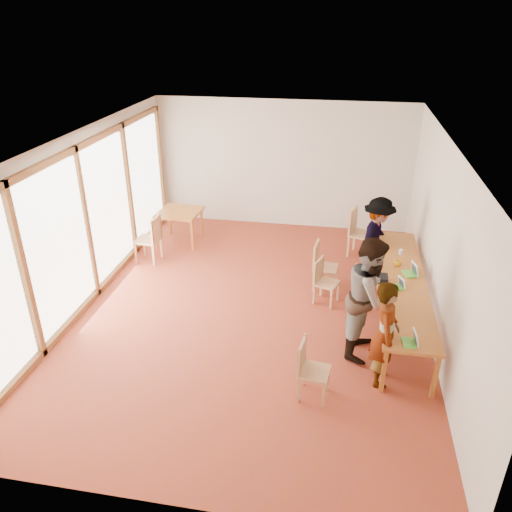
# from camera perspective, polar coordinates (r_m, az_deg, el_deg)

# --- Properties ---
(ground) EXTENTS (8.00, 8.00, 0.00)m
(ground) POSITION_cam_1_polar(r_m,az_deg,el_deg) (8.93, -0.43, -6.10)
(ground) COLOR maroon
(ground) RESTS_ON ground
(wall_back) EXTENTS (6.00, 0.10, 3.00)m
(wall_back) POSITION_cam_1_polar(r_m,az_deg,el_deg) (11.94, 3.10, 10.36)
(wall_back) COLOR beige
(wall_back) RESTS_ON ground
(wall_front) EXTENTS (6.00, 0.10, 3.00)m
(wall_front) POSITION_cam_1_polar(r_m,az_deg,el_deg) (4.93, -9.32, -15.99)
(wall_front) COLOR beige
(wall_front) RESTS_ON ground
(wall_right) EXTENTS (0.10, 8.00, 3.00)m
(wall_right) POSITION_cam_1_polar(r_m,az_deg,el_deg) (8.26, 20.47, 1.11)
(wall_right) COLOR beige
(wall_right) RESTS_ON ground
(window_wall) EXTENTS (0.10, 8.00, 3.00)m
(window_wall) POSITION_cam_1_polar(r_m,az_deg,el_deg) (9.19, -18.97, 3.90)
(window_wall) COLOR white
(window_wall) RESTS_ON ground
(ceiling) EXTENTS (6.00, 8.00, 0.04)m
(ceiling) POSITION_cam_1_polar(r_m,az_deg,el_deg) (7.73, -0.51, 13.12)
(ceiling) COLOR white
(ceiling) RESTS_ON wall_back
(communal_table) EXTENTS (0.80, 4.00, 0.75)m
(communal_table) POSITION_cam_1_polar(r_m,az_deg,el_deg) (8.68, 16.25, -2.89)
(communal_table) COLOR #B47128
(communal_table) RESTS_ON ground
(side_table) EXTENTS (0.90, 0.90, 0.75)m
(side_table) POSITION_cam_1_polar(r_m,az_deg,el_deg) (11.32, -8.72, 4.72)
(side_table) COLOR #B47128
(side_table) RESTS_ON ground
(chair_near) EXTENTS (0.45, 0.45, 0.46)m
(chair_near) POSITION_cam_1_polar(r_m,az_deg,el_deg) (6.88, 5.94, -12.12)
(chair_near) COLOR tan
(chair_near) RESTS_ON ground
(chair_mid) EXTENTS (0.49, 0.49, 0.44)m
(chair_mid) POSITION_cam_1_polar(r_m,az_deg,el_deg) (9.00, 7.61, -2.33)
(chair_mid) COLOR tan
(chair_mid) RESTS_ON ground
(chair_far) EXTENTS (0.48, 0.48, 0.49)m
(chair_far) POSITION_cam_1_polar(r_m,az_deg,el_deg) (9.39, 7.40, -0.58)
(chair_far) COLOR tan
(chair_far) RESTS_ON ground
(chair_empty) EXTENTS (0.60, 0.60, 0.55)m
(chair_empty) POSITION_cam_1_polar(r_m,az_deg,el_deg) (10.83, 11.49, 3.24)
(chair_empty) COLOR tan
(chair_empty) RESTS_ON ground
(chair_spare) EXTENTS (0.49, 0.49, 0.53)m
(chair_spare) POSITION_cam_1_polar(r_m,az_deg,el_deg) (10.55, -11.81, 2.43)
(chair_spare) COLOR tan
(chair_spare) RESTS_ON ground
(person_near) EXTENTS (0.39, 0.59, 1.60)m
(person_near) POSITION_cam_1_polar(r_m,az_deg,el_deg) (7.15, 14.54, -8.60)
(person_near) COLOR gray
(person_near) RESTS_ON ground
(person_mid) EXTENTS (0.90, 1.06, 1.91)m
(person_mid) POSITION_cam_1_polar(r_m,az_deg,el_deg) (7.62, 12.89, -4.64)
(person_mid) COLOR gray
(person_mid) RESTS_ON ground
(person_far) EXTENTS (0.94, 1.22, 1.65)m
(person_far) POSITION_cam_1_polar(r_m,az_deg,el_deg) (9.88, 13.65, 1.92)
(person_far) COLOR gray
(person_far) RESTS_ON ground
(laptop_near) EXTENTS (0.23, 0.26, 0.20)m
(laptop_near) POSITION_cam_1_polar(r_m,az_deg,el_deg) (7.11, 17.41, -9.17)
(laptop_near) COLOR #53BE36
(laptop_near) RESTS_ON communal_table
(laptop_mid) EXTENTS (0.25, 0.26, 0.18)m
(laptop_mid) POSITION_cam_1_polar(r_m,az_deg,el_deg) (8.39, 16.07, -3.19)
(laptop_mid) COLOR #53BE36
(laptop_mid) RESTS_ON communal_table
(laptop_far) EXTENTS (0.29, 0.30, 0.22)m
(laptop_far) POSITION_cam_1_polar(r_m,az_deg,el_deg) (8.85, 17.39, -1.69)
(laptop_far) COLOR #53BE36
(laptop_far) RESTS_ON communal_table
(yellow_mug) EXTENTS (0.15, 0.15, 0.10)m
(yellow_mug) POSITION_cam_1_polar(r_m,az_deg,el_deg) (9.08, 15.89, -0.81)
(yellow_mug) COLOR #E6A212
(yellow_mug) RESTS_ON communal_table
(green_bottle) EXTENTS (0.07, 0.07, 0.28)m
(green_bottle) POSITION_cam_1_polar(r_m,az_deg,el_deg) (8.91, 14.03, -0.44)
(green_bottle) COLOR #227A49
(green_bottle) RESTS_ON communal_table
(clear_glass) EXTENTS (0.07, 0.07, 0.09)m
(clear_glass) POSITION_cam_1_polar(r_m,az_deg,el_deg) (9.53, 16.20, 0.47)
(clear_glass) COLOR silver
(clear_glass) RESTS_ON communal_table
(condiment_cup) EXTENTS (0.08, 0.08, 0.06)m
(condiment_cup) POSITION_cam_1_polar(r_m,az_deg,el_deg) (9.13, 15.79, -0.76)
(condiment_cup) COLOR white
(condiment_cup) RESTS_ON communal_table
(pink_phone) EXTENTS (0.05, 0.10, 0.01)m
(pink_phone) POSITION_cam_1_polar(r_m,az_deg,el_deg) (9.04, 14.21, -1.02)
(pink_phone) COLOR #B93B57
(pink_phone) RESTS_ON communal_table
(black_pouch) EXTENTS (0.16, 0.26, 0.09)m
(black_pouch) POSITION_cam_1_polar(r_m,az_deg,el_deg) (8.52, 14.30, -2.51)
(black_pouch) COLOR black
(black_pouch) RESTS_ON communal_table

